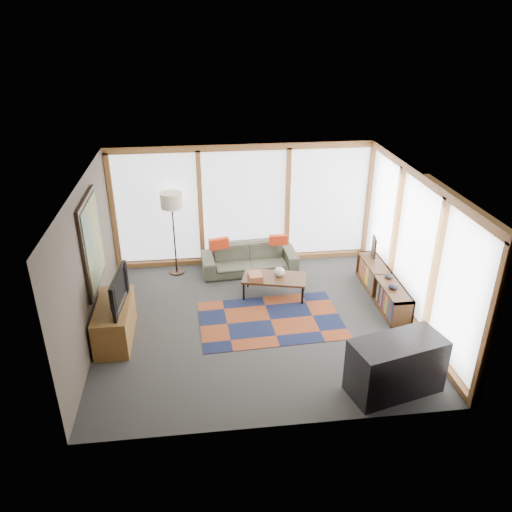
{
  "coord_description": "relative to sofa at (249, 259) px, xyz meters",
  "views": [
    {
      "loc": [
        -0.94,
        -7.37,
        4.91
      ],
      "look_at": [
        0.0,
        0.4,
        1.1
      ],
      "focal_mm": 35.0,
      "sensor_mm": 36.0,
      "label": 1
    }
  ],
  "objects": [
    {
      "name": "bar_counter",
      "position": [
        1.66,
        -3.94,
        0.13
      ],
      "size": [
        1.44,
        0.93,
        0.84
      ],
      "primitive_type": "cube",
      "rotation": [
        0.0,
        0.0,
        0.25
      ],
      "color": "black",
      "rests_on": "ground"
    },
    {
      "name": "coffee_table",
      "position": [
        0.36,
        -1.07,
        -0.09
      ],
      "size": [
        1.3,
        0.87,
        0.4
      ],
      "primitive_type": null,
      "rotation": [
        0.0,
        0.0,
        -0.25
      ],
      "color": "black",
      "rests_on": "ground"
    },
    {
      "name": "ground",
      "position": [
        -0.05,
        -1.95,
        -0.29
      ],
      "size": [
        5.5,
        5.5,
        0.0
      ],
      "primitive_type": "plane",
      "color": "#282826",
      "rests_on": "ground"
    },
    {
      "name": "television",
      "position": [
        -2.42,
        -2.21,
        0.66
      ],
      "size": [
        0.22,
        1.02,
        0.58
      ],
      "primitive_type": "imported",
      "rotation": [
        0.0,
        0.0,
        1.49
      ],
      "color": "black",
      "rests_on": "tv_console"
    },
    {
      "name": "vase",
      "position": [
        0.46,
        -1.03,
        0.2
      ],
      "size": [
        0.25,
        0.25,
        0.18
      ],
      "primitive_type": "ellipsoid",
      "rotation": [
        0.0,
        0.0,
        -0.21
      ],
      "color": "beige",
      "rests_on": "coffee_table"
    },
    {
      "name": "pillow_left",
      "position": [
        -0.63,
        -0.04,
        0.4
      ],
      "size": [
        0.42,
        0.22,
        0.22
      ],
      "primitive_type": "cube",
      "rotation": [
        0.0,
        0.0,
        0.25
      ],
      "color": "red",
      "rests_on": "sofa"
    },
    {
      "name": "bowl_b",
      "position": [
        2.41,
        -1.58,
        0.27
      ],
      "size": [
        0.19,
        0.19,
        0.08
      ],
      "primitive_type": "ellipsoid",
      "rotation": [
        0.0,
        0.0,
        0.26
      ],
      "color": "black",
      "rests_on": "bookshelf"
    },
    {
      "name": "sofa",
      "position": [
        0.0,
        0.0,
        0.0
      ],
      "size": [
        2.01,
        0.88,
        0.58
      ],
      "primitive_type": "imported",
      "rotation": [
        0.0,
        0.0,
        0.06
      ],
      "color": "#3E4030",
      "rests_on": "ground"
    },
    {
      "name": "floor_lamp",
      "position": [
        -1.53,
        0.11,
        0.59
      ],
      "size": [
        0.44,
        0.44,
        1.76
      ],
      "primitive_type": null,
      "color": "#312016",
      "rests_on": "ground"
    },
    {
      "name": "rug",
      "position": [
        0.17,
        -1.93,
        -0.28
      ],
      "size": [
        2.58,
        1.73,
        0.01
      ],
      "primitive_type": "cube",
      "rotation": [
        0.0,
        0.0,
        0.05
      ],
      "color": "brown",
      "rests_on": "ground"
    },
    {
      "name": "tv_console",
      "position": [
        -2.48,
        -2.16,
        0.04
      ],
      "size": [
        0.54,
        1.3,
        0.65
      ],
      "primitive_type": "cube",
      "color": "brown",
      "rests_on": "ground"
    },
    {
      "name": "bookshelf",
      "position": [
        2.38,
        -1.43,
        -0.03
      ],
      "size": [
        0.38,
        2.07,
        0.52
      ],
      "primitive_type": null,
      "color": "black",
      "rests_on": "ground"
    },
    {
      "name": "pillow_right",
      "position": [
        0.6,
        0.02,
        0.39
      ],
      "size": [
        0.38,
        0.13,
        0.21
      ],
      "primitive_type": "cube",
      "rotation": [
        0.0,
        0.0,
        -0.04
      ],
      "color": "red",
      "rests_on": "sofa"
    },
    {
      "name": "shelf_picture",
      "position": [
        2.44,
        -0.64,
        0.43
      ],
      "size": [
        0.09,
        0.31,
        0.4
      ],
      "primitive_type": "cube",
      "rotation": [
        0.0,
        0.0,
        -0.17
      ],
      "color": "black",
      "rests_on": "bookshelf"
    },
    {
      "name": "room_envelope",
      "position": [
        0.45,
        -1.39,
        1.25
      ],
      "size": [
        5.52,
        5.02,
        2.62
      ],
      "color": "#463E33",
      "rests_on": "ground"
    },
    {
      "name": "bowl_a",
      "position": [
        2.35,
        -1.97,
        0.28
      ],
      "size": [
        0.22,
        0.22,
        0.09
      ],
      "primitive_type": "ellipsoid",
      "rotation": [
        0.0,
        0.0,
        0.22
      ],
      "color": "black",
      "rests_on": "bookshelf"
    },
    {
      "name": "book_stack",
      "position": [
        -0.01,
        -1.09,
        0.16
      ],
      "size": [
        0.27,
        0.33,
        0.1
      ],
      "primitive_type": "cube",
      "rotation": [
        0.0,
        0.0,
        0.09
      ],
      "color": "brown",
      "rests_on": "coffee_table"
    }
  ]
}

